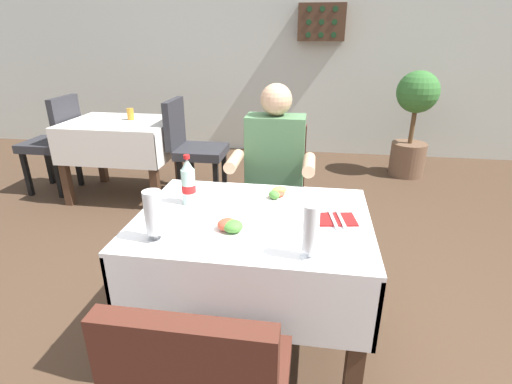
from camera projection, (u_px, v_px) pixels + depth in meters
name	position (u px, v px, depth m)	size (l,w,h in m)	color
ground_plane	(269.00, 335.00, 2.11)	(11.00, 11.00, 0.00)	#473323
back_wall	(305.00, 36.00, 4.85)	(11.00, 0.12, 2.99)	silver
main_dining_table	(253.00, 251.00, 1.83)	(1.06, 0.81, 0.75)	white
chair_far_diner_seat	(272.00, 191.00, 2.56)	(0.44, 0.50, 0.97)	#4C2319
seated_diner_far	(274.00, 175.00, 2.40)	(0.50, 0.46, 1.26)	#282D42
plate_near_camera	(230.00, 228.00, 1.61)	(0.25, 0.25, 0.06)	white
plate_far_diner	(274.00, 196.00, 1.95)	(0.25, 0.25, 0.05)	white
beer_glass_left	(154.00, 216.00, 1.52)	(0.07, 0.07, 0.21)	white
beer_glass_middle	(311.00, 232.00, 1.40)	(0.07, 0.07, 0.22)	white
cola_bottle_primary	(188.00, 183.00, 1.86)	(0.07, 0.07, 0.25)	silver
napkin_cutlery_set	(336.00, 219.00, 1.72)	(0.19, 0.20, 0.01)	maroon
background_dining_table	(122.00, 140.00, 3.72)	(1.00, 0.76, 0.75)	white
background_chair_left	(55.00, 139.00, 3.83)	(0.50, 0.44, 0.97)	#2D2D33
background_chair_right	(192.00, 144.00, 3.63)	(0.50, 0.44, 0.97)	#2D2D33
background_table_tumbler	(130.00, 114.00, 3.69)	(0.06, 0.06, 0.11)	#C68928
potted_plant_corner	(414.00, 119.00, 4.24)	(0.45, 0.45, 1.17)	brown
wall_bottle_rack	(322.00, 22.00, 4.62)	(0.56, 0.21, 0.42)	#472D1E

